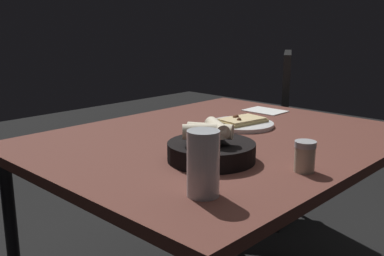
# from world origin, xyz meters

# --- Properties ---
(dining_table) EXTENTS (0.95, 1.19, 0.73)m
(dining_table) POSITION_xyz_m (0.00, 0.00, 0.68)
(dining_table) COLOR brown
(dining_table) RESTS_ON ground
(pizza_plate) EXTENTS (0.23, 0.23, 0.04)m
(pizza_plate) POSITION_xyz_m (0.04, -0.17, 0.74)
(pizza_plate) COLOR white
(pizza_plate) RESTS_ON dining_table
(bread_basket) EXTENTS (0.24, 0.24, 0.11)m
(bread_basket) POSITION_xyz_m (-0.15, 0.21, 0.77)
(bread_basket) COLOR black
(bread_basket) RESTS_ON dining_table
(beer_glass) EXTENTS (0.07, 0.07, 0.14)m
(beer_glass) POSITION_xyz_m (-0.30, 0.41, 0.80)
(beer_glass) COLOR silver
(beer_glass) RESTS_ON dining_table
(pepper_shaker) EXTENTS (0.05, 0.05, 0.08)m
(pepper_shaker) POSITION_xyz_m (-0.38, 0.12, 0.77)
(pepper_shaker) COLOR #BFB299
(pepper_shaker) RESTS_ON dining_table
(napkin) EXTENTS (0.16, 0.12, 0.00)m
(napkin) POSITION_xyz_m (0.13, -0.45, 0.74)
(napkin) COLOR white
(napkin) RESTS_ON dining_table
(chair_spare) EXTENTS (0.60, 0.60, 0.94)m
(chair_spare) POSITION_xyz_m (0.46, -0.93, 0.52)
(chair_spare) COLOR black
(chair_spare) RESTS_ON ground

